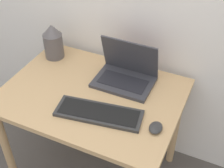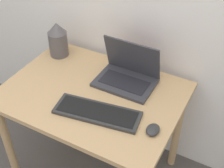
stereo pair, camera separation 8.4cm
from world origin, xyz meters
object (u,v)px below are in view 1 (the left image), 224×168
laptop (126,73)px  vase (53,41)px  mouse (156,128)px  keyboard (99,113)px

laptop → vase: laptop is taller
mouse → vase: 0.89m
keyboard → mouse: (0.31, 0.02, 0.00)m
laptop → mouse: laptop is taller
keyboard → vase: vase is taller
laptop → keyboard: laptop is taller
laptop → mouse: bearing=-46.4°
laptop → vase: size_ratio=1.46×
laptop → keyboard: bearing=-92.9°
keyboard → vase: 0.64m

